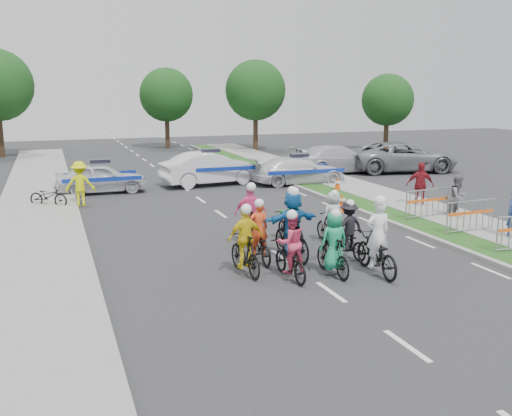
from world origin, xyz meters
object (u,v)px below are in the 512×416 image
object	(u,v)px
rider_7	(332,222)
police_car_0	(101,178)
civilian_sedan	(338,159)
marshal_hiviz	(80,184)
parked_bike	(48,196)
tree_1	(256,90)
rider_0	(376,248)
police_car_1	(211,169)
tree_4	(166,95)
rider_3	(245,247)
barrier_2	(427,204)
civilian_suv	(403,157)
rider_4	(348,234)
police_car_2	(299,171)
cone_1	(338,185)
rider_9	(250,221)
barrier_1	(470,217)
tree_2	(388,100)
rider_5	(292,229)
rider_2	(290,253)
rider_8	(290,222)
spectator_1	(458,197)
rider_1	(333,249)
spectator_2	(420,185)
cone_0	(342,203)

from	to	relation	value
rider_7	police_car_0	xyz separation A→B (m)	(-5.82, 11.36, 0.03)
civilian_sedan	marshal_hiviz	xyz separation A→B (m)	(-14.13, -4.85, 0.13)
parked_bike	tree_1	xyz separation A→B (m)	(15.07, 17.42, 4.10)
rider_0	civilian_sedan	xyz separation A→B (m)	(7.60, 16.37, 0.10)
police_car_1	tree_4	world-z (taller)	tree_4
rider_3	barrier_2	xyz separation A→B (m)	(8.14, 3.64, -0.15)
police_car_1	barrier_2	xyz separation A→B (m)	(5.22, -10.10, -0.24)
civilian_suv	tree_1	bearing A→B (deg)	27.15
rider_4	police_car_2	xyz separation A→B (m)	(3.90, 11.98, 0.02)
police_car_1	civilian_suv	bearing A→B (deg)	-93.76
police_car_1	rider_3	bearing A→B (deg)	160.89
police_car_2	cone_1	distance (m)	2.76
rider_9	barrier_1	distance (m)	7.19
tree_2	rider_5	bearing A→B (deg)	-127.42
rider_2	police_car_1	world-z (taller)	rider_2
barrier_2	rider_8	bearing A→B (deg)	-168.37
barrier_2	tree_4	size ratio (longest dim) A/B	0.32
rider_8	tree_4	distance (m)	29.94
civilian_suv	spectator_1	distance (m)	12.19
rider_7	civilian_sedan	distance (m)	15.21
rider_4	rider_5	distance (m)	1.59
rider_3	rider_9	size ratio (longest dim) A/B	0.96
police_car_1	tree_2	size ratio (longest dim) A/B	0.85
rider_0	rider_7	size ratio (longest dim) A/B	1.23
police_car_2	tree_1	bearing A→B (deg)	-6.55
civilian_sedan	cone_1	xyz separation A→B (m)	(-2.90, -5.47, -0.43)
rider_5	rider_7	distance (m)	2.13
rider_7	cone_1	bearing A→B (deg)	-128.05
rider_7	civilian_suv	xyz separation A→B (m)	(10.95, 12.48, 0.19)
rider_1	police_car_2	world-z (taller)	rider_1
barrier_2	civilian_sedan	bearing A→B (deg)	77.50
cone_1	barrier_2	bearing A→B (deg)	-87.06
rider_5	tree_4	distance (m)	31.57
rider_9	police_car_2	size ratio (longest dim) A/B	0.41
civilian_suv	tree_4	size ratio (longest dim) A/B	0.97
civilian_sedan	barrier_2	distance (m)	11.93
civilian_sedan	civilian_suv	world-z (taller)	civilian_suv
marshal_hiviz	tree_4	world-z (taller)	tree_4
rider_2	rider_3	world-z (taller)	rider_3
tree_2	rider_8	bearing A→B (deg)	-128.39
rider_8	rider_9	size ratio (longest dim) A/B	0.92
rider_2	spectator_2	world-z (taller)	spectator_2
tree_1	barrier_1	bearing A→B (deg)	-94.92
rider_8	parked_bike	distance (m)	10.75
barrier_1	tree_1	bearing A→B (deg)	85.08
rider_0	rider_3	xyz separation A→B (m)	(-3.12, 1.09, 0.04)
barrier_2	cone_0	world-z (taller)	barrier_2
cone_0	tree_1	bearing A→B (deg)	78.57
police_car_2	barrier_2	world-z (taller)	police_car_2
rider_7	civilian_suv	bearing A→B (deg)	-140.34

